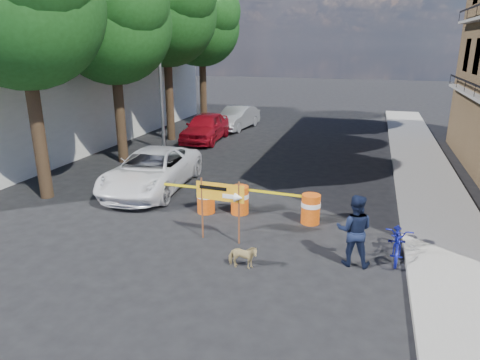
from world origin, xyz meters
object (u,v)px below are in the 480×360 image
Objects in this scene: dog at (243,257)px; barrel_mid_right at (240,199)px; barrel_far_left at (132,191)px; sedan_red at (206,127)px; barrel_far_right at (311,208)px; pedestrian at (354,230)px; suv_white at (152,170)px; detour_sign at (226,198)px; barrel_mid_left at (206,198)px; sedan_silver at (237,118)px; bicycle at (400,224)px.

barrel_mid_right is at bearing 13.30° from dog.
sedan_red is at bearing 97.24° from barrel_far_left.
pedestrian is at bearing -59.01° from barrel_far_right.
barrel_far_left and barrel_far_right have the same top height.
suv_white reaches higher than barrel_far_right.
barrel_far_left is 4.40m from detour_sign.
dog is (2.15, -3.10, -0.16)m from barrel_mid_left.
pedestrian is 2.47× the size of dog.
suv_white is (-7.39, 3.68, -0.17)m from pedestrian.
detour_sign is at bearing -24.62° from barrel_far_left.
sedan_red is at bearing -54.89° from pedestrian.
suv_white reaches higher than dog.
detour_sign is 16.32m from sedan_silver.
barrel_far_left is 1.00× the size of barrel_far_right.
sedan_red reaches higher than barrel_far_right.
detour_sign is at bearing -5.10° from pedestrian.
pedestrian reaches higher than suv_white.
barrel_far_right is 0.51× the size of detour_sign.
barrel_far_left is at bearing -89.92° from suv_white.
barrel_far_left is 0.50× the size of bicycle.
barrel_mid_right is 4.04m from suv_white.
pedestrian reaches higher than sedan_silver.
detour_sign is 0.97× the size of bicycle.
pedestrian is 0.42× the size of sedan_silver.
sedan_silver reaches higher than barrel_mid_left.
bicycle is at bearing -19.58° from barrel_mid_right.
pedestrian reaches higher than detour_sign.
detour_sign is at bearing -66.23° from sedan_silver.
sedan_red is at bearing 20.06° from dog.
barrel_mid_right is 0.21× the size of sedan_silver.
pedestrian is 17.80m from sedan_silver.
sedan_silver is (-7.94, 15.93, -0.19)m from pedestrian.
barrel_mid_left is 0.51× the size of detour_sign.
barrel_mid_right is 3.52m from dog.
barrel_far_right is at bearing -57.00° from sedan_red.
bicycle is at bearing -53.04° from sedan_red.
detour_sign is (3.93, -1.80, 0.80)m from barrel_far_left.
detour_sign is at bearing -69.45° from sedan_red.
sedan_red is at bearing 117.07° from barrel_mid_right.
bicycle is (4.41, 0.41, -0.37)m from detour_sign.
sedan_red reaches higher than barrel_far_left.
barrel_mid_right is at bearing 4.06° from barrel_far_left.
sedan_silver is (0.60, 3.90, -0.07)m from sedan_red.
bicycle is at bearing -147.16° from pedestrian.
sedan_silver is (-3.30, 13.83, 0.23)m from barrel_mid_left.
suv_white reaches higher than barrel_mid_left.
suv_white is at bearing -26.73° from pedestrian.
detour_sign is (-2.01, -1.94, 0.80)m from barrel_far_right.
dog is at bearing -71.87° from barrel_mid_right.
barrel_mid_left is at bearing -24.65° from pedestrian.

